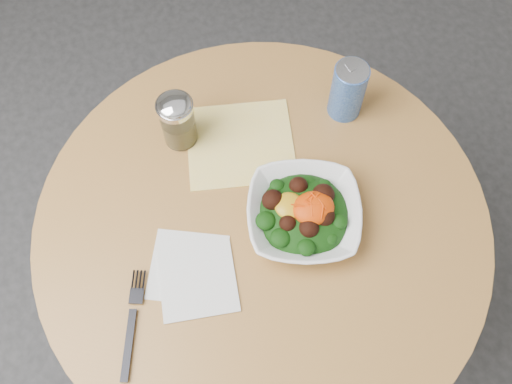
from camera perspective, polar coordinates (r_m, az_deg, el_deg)
ground at (r=1.83m, az=0.40°, el=-12.18°), size 6.00×6.00×0.00m
table at (r=1.31m, az=0.55°, el=-6.30°), size 0.90×0.90×0.75m
cloth_napkin at (r=1.20m, az=-1.58°, el=4.85°), size 0.26×0.24×0.00m
paper_napkins at (r=1.09m, az=-6.33°, el=-8.12°), size 0.19×0.21×0.00m
salad_bowl at (r=1.10m, az=4.80°, el=-2.18°), size 0.28×0.28×0.08m
fork at (r=1.08m, az=-12.25°, el=-12.40°), size 0.09×0.20×0.00m
spice_shaker at (r=1.16m, az=-7.85°, el=7.09°), size 0.07×0.07×0.13m
beverage_can at (r=1.21m, az=9.17°, el=10.00°), size 0.07×0.07×0.14m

